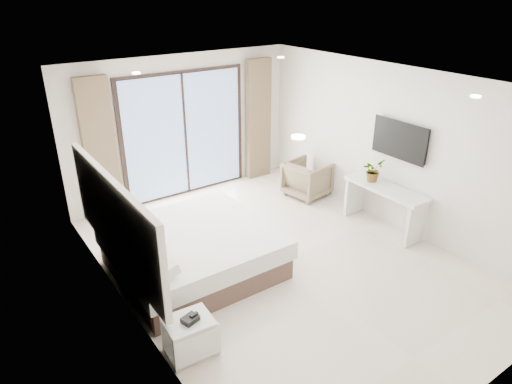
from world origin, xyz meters
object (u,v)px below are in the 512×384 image
Objects in this scene: nightstand at (190,337)px; armchair at (307,177)px; bed at (192,251)px; console_desk at (385,199)px.

armchair reaches higher than nightstand.
bed is 2.83× the size of armchair.
armchair is (3.07, 1.03, 0.07)m from bed.
bed is 1.67m from nightstand.
armchair is at bearing 18.53° from bed.
bed is 1.48× the size of console_desk.
bed is 4.00× the size of nightstand.
bed is at bearing 65.40° from nightstand.
console_desk is at bearing 176.39° from armchair.
bed reaches higher than nightstand.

